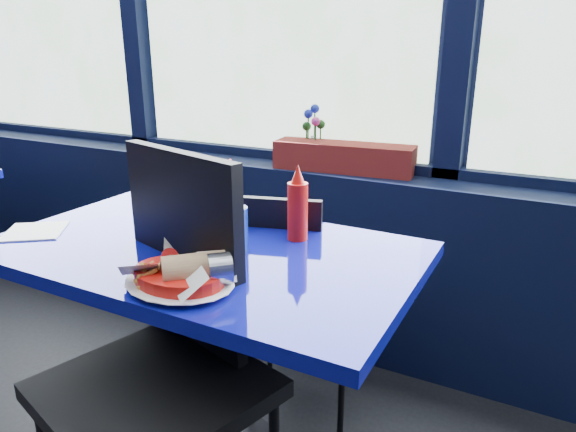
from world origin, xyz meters
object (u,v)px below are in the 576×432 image
at_px(chair_near_front, 168,336).
at_px(food_basket, 181,275).
at_px(flower_vase, 312,147).
at_px(ketchup_bottle, 298,207).
at_px(planter_box, 344,157).
at_px(chair_near_back, 288,292).
at_px(soda_cup, 234,228).
at_px(near_table, 205,304).

bearing_deg(chair_near_front, food_basket, 6.78).
distance_m(flower_vase, ketchup_bottle, 0.76).
height_order(chair_near_front, planter_box, chair_near_front).
height_order(chair_near_front, chair_near_back, chair_near_front).
relative_size(planter_box, flower_vase, 2.21).
distance_m(planter_box, soda_cup, 0.85).
height_order(flower_vase, ketchup_bottle, flower_vase).
bearing_deg(chair_near_front, near_table, 119.81).
relative_size(near_table, soda_cup, 4.53).
bearing_deg(soda_cup, planter_box, 91.49).
bearing_deg(planter_box, chair_near_back, -93.16).
xyz_separation_m(chair_near_front, planter_box, (0.03, 1.08, 0.26)).
height_order(chair_near_front, food_basket, chair_near_front).
bearing_deg(near_table, food_basket, -63.04).
xyz_separation_m(planter_box, ketchup_bottle, (0.13, -0.68, -0.01)).
bearing_deg(soda_cup, ketchup_bottle, 56.05).
xyz_separation_m(planter_box, flower_vase, (-0.15, 0.03, 0.02)).
height_order(chair_near_front, ketchup_bottle, chair_near_front).
height_order(near_table, flower_vase, flower_vase).
height_order(chair_near_back, food_basket, chair_near_back).
bearing_deg(chair_near_front, planter_box, 104.74).
height_order(chair_near_back, flower_vase, flower_vase).
relative_size(chair_near_front, soda_cup, 3.93).
relative_size(chair_near_back, food_basket, 2.90).
relative_size(chair_near_back, soda_cup, 3.19).
bearing_deg(planter_box, soda_cup, -94.06).
relative_size(chair_near_front, food_basket, 3.57).
relative_size(ketchup_bottle, soda_cup, 0.84).
xyz_separation_m(ketchup_bottle, soda_cup, (-0.11, -0.17, -0.03)).
bearing_deg(food_basket, chair_near_front, 150.79).
bearing_deg(flower_vase, chair_near_front, -83.37).
distance_m(chair_near_back, food_basket, 0.64).
distance_m(planter_box, ketchup_bottle, 0.69).
height_order(near_table, planter_box, planter_box).
bearing_deg(chair_near_back, soda_cup, 73.55).
xyz_separation_m(near_table, chair_near_front, (0.06, -0.23, 0.03)).
bearing_deg(flower_vase, planter_box, -9.71).
distance_m(chair_near_front, chair_near_back, 0.57).
bearing_deg(chair_near_front, flower_vase, 112.70).
bearing_deg(food_basket, ketchup_bottle, 57.32).
bearing_deg(food_basket, flower_vase, 79.90).
bearing_deg(ketchup_bottle, chair_near_back, 126.09).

